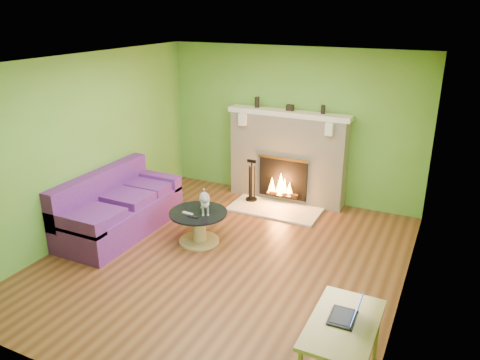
# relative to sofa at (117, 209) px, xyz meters

# --- Properties ---
(floor) EXTENTS (5.00, 5.00, 0.00)m
(floor) POSITION_rel_sofa_xyz_m (1.86, -0.07, -0.35)
(floor) COLOR #512B17
(floor) RESTS_ON ground
(ceiling) EXTENTS (5.00, 5.00, 0.00)m
(ceiling) POSITION_rel_sofa_xyz_m (1.86, -0.07, 2.25)
(ceiling) COLOR white
(ceiling) RESTS_ON wall_back
(wall_back) EXTENTS (5.00, 0.00, 5.00)m
(wall_back) POSITION_rel_sofa_xyz_m (1.86, 2.43, 0.95)
(wall_back) COLOR #56882C
(wall_back) RESTS_ON floor
(wall_front) EXTENTS (5.00, 0.00, 5.00)m
(wall_front) POSITION_rel_sofa_xyz_m (1.86, -2.57, 0.95)
(wall_front) COLOR #56882C
(wall_front) RESTS_ON floor
(wall_left) EXTENTS (0.00, 5.00, 5.00)m
(wall_left) POSITION_rel_sofa_xyz_m (-0.39, -0.07, 0.95)
(wall_left) COLOR #56882C
(wall_left) RESTS_ON floor
(wall_right) EXTENTS (0.00, 5.00, 5.00)m
(wall_right) POSITION_rel_sofa_xyz_m (4.11, -0.07, 0.95)
(wall_right) COLOR #56882C
(wall_right) RESTS_ON floor
(window_frame) EXTENTS (0.00, 1.20, 1.20)m
(window_frame) POSITION_rel_sofa_xyz_m (4.10, -0.97, 1.20)
(window_frame) COLOR silver
(window_frame) RESTS_ON wall_right
(window_pane) EXTENTS (0.00, 1.06, 1.06)m
(window_pane) POSITION_rel_sofa_xyz_m (4.09, -0.97, 1.20)
(window_pane) COLOR white
(window_pane) RESTS_ON wall_right
(fireplace) EXTENTS (2.10, 0.46, 1.58)m
(fireplace) POSITION_rel_sofa_xyz_m (1.86, 2.24, 0.42)
(fireplace) COLOR beige
(fireplace) RESTS_ON floor
(hearth) EXTENTS (1.50, 0.75, 0.03)m
(hearth) POSITION_rel_sofa_xyz_m (1.86, 1.73, -0.33)
(hearth) COLOR beige
(hearth) RESTS_ON floor
(mantel) EXTENTS (2.10, 0.28, 0.08)m
(mantel) POSITION_rel_sofa_xyz_m (1.86, 2.22, 1.19)
(mantel) COLOR beige
(mantel) RESTS_ON fireplace
(sofa) EXTENTS (0.91, 2.01, 0.90)m
(sofa) POSITION_rel_sofa_xyz_m (0.00, 0.00, 0.00)
(sofa) COLOR #4D1B69
(sofa) RESTS_ON floor
(coffee_table) EXTENTS (0.83, 0.83, 0.47)m
(coffee_table) POSITION_rel_sofa_xyz_m (1.29, 0.20, -0.08)
(coffee_table) COLOR tan
(coffee_table) RESTS_ON floor
(desk) EXTENTS (0.55, 0.96, 0.71)m
(desk) POSITION_rel_sofa_xyz_m (3.81, -1.65, 0.27)
(desk) COLOR tan
(desk) RESTS_ON floor
(cat) EXTENTS (0.45, 0.55, 0.33)m
(cat) POSITION_rel_sofa_xyz_m (1.37, 0.25, 0.28)
(cat) COLOR slate
(cat) RESTS_ON coffee_table
(remote_silver) EXTENTS (0.17, 0.07, 0.02)m
(remote_silver) POSITION_rel_sofa_xyz_m (1.19, 0.08, 0.13)
(remote_silver) COLOR #949497
(remote_silver) RESTS_ON coffee_table
(remote_black) EXTENTS (0.16, 0.05, 0.02)m
(remote_black) POSITION_rel_sofa_xyz_m (1.31, 0.02, 0.13)
(remote_black) COLOR black
(remote_black) RESTS_ON coffee_table
(laptop) EXTENTS (0.26, 0.30, 0.22)m
(laptop) POSITION_rel_sofa_xyz_m (3.79, -1.60, 0.47)
(laptop) COLOR black
(laptop) RESTS_ON desk
(fire_tools) EXTENTS (0.20, 0.20, 0.74)m
(fire_tools) POSITION_rel_sofa_xyz_m (1.35, 1.88, 0.05)
(fire_tools) COLOR black
(fire_tools) RESTS_ON hearth
(mantel_vase_left) EXTENTS (0.08, 0.08, 0.18)m
(mantel_vase_left) POSITION_rel_sofa_xyz_m (1.28, 2.25, 1.32)
(mantel_vase_left) COLOR black
(mantel_vase_left) RESTS_ON mantel
(mantel_vase_right) EXTENTS (0.07, 0.07, 0.14)m
(mantel_vase_right) POSITION_rel_sofa_xyz_m (2.43, 2.25, 1.30)
(mantel_vase_right) COLOR black
(mantel_vase_right) RESTS_ON mantel
(mantel_box) EXTENTS (0.12, 0.08, 0.10)m
(mantel_box) POSITION_rel_sofa_xyz_m (1.87, 2.25, 1.28)
(mantel_box) COLOR black
(mantel_box) RESTS_ON mantel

